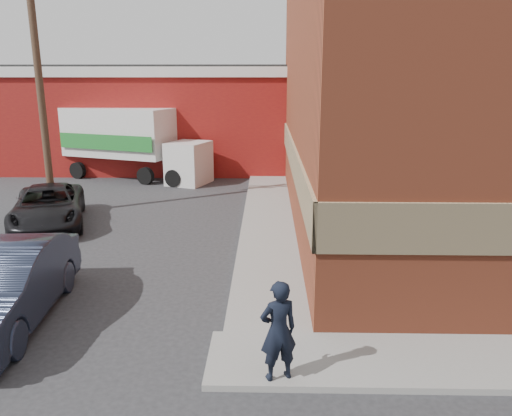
% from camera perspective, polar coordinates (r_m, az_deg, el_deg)
% --- Properties ---
extents(ground, '(90.00, 90.00, 0.00)m').
position_cam_1_polar(ground, '(10.30, -2.06, -14.52)').
color(ground, '#28282B').
rests_on(ground, ground).
extents(brick_building, '(14.25, 18.25, 9.36)m').
position_cam_1_polar(brick_building, '(19.64, 25.76, 12.34)').
color(brick_building, brown).
rests_on(brick_building, ground).
extents(sidewalk_west, '(1.80, 18.00, 0.12)m').
position_cam_1_polar(sidewalk_west, '(18.64, 1.37, -0.69)').
color(sidewalk_west, gray).
rests_on(sidewalk_west, ground).
extents(warehouse, '(16.30, 8.30, 5.60)m').
position_cam_1_polar(warehouse, '(29.78, -11.63, 10.23)').
color(warehouse, maroon).
rests_on(warehouse, ground).
extents(utility_pole, '(2.00, 0.26, 9.00)m').
position_cam_1_polar(utility_pole, '(19.69, -23.49, 12.77)').
color(utility_pole, '#493424').
rests_on(utility_pole, ground).
extents(man, '(0.74, 0.61, 1.76)m').
position_cam_1_polar(man, '(8.45, 2.57, -13.83)').
color(man, black).
rests_on(man, sidewalk_south).
extents(sedan, '(2.14, 5.14, 1.65)m').
position_cam_1_polar(sedan, '(11.72, -26.94, -7.98)').
color(sedan, '#272D41').
rests_on(sedan, ground).
extents(suv_a, '(3.72, 5.38, 1.37)m').
position_cam_1_polar(suv_a, '(18.69, -22.65, 0.16)').
color(suv_a, black).
rests_on(suv_a, ground).
extents(box_truck, '(7.44, 4.41, 3.53)m').
position_cam_1_polar(box_truck, '(25.82, -14.08, 7.69)').
color(box_truck, silver).
rests_on(box_truck, ground).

